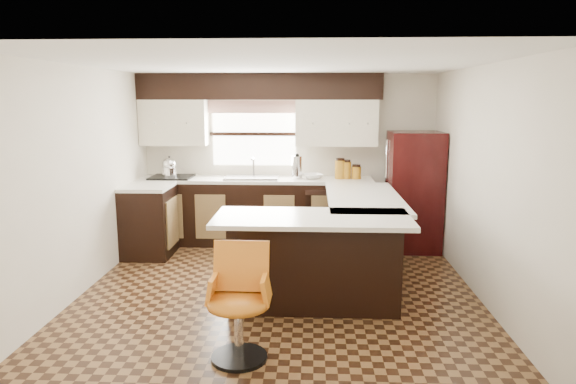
# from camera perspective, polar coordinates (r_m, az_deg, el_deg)

# --- Properties ---
(floor) EXTENTS (4.40, 4.40, 0.00)m
(floor) POSITION_cam_1_polar(r_m,az_deg,el_deg) (5.65, -1.02, -11.02)
(floor) COLOR #49301A
(floor) RESTS_ON ground
(ceiling) EXTENTS (4.40, 4.40, 0.00)m
(ceiling) POSITION_cam_1_polar(r_m,az_deg,el_deg) (5.27, -1.11, 14.07)
(ceiling) COLOR silver
(ceiling) RESTS_ON wall_back
(wall_back) EXTENTS (4.40, 0.00, 4.40)m
(wall_back) POSITION_cam_1_polar(r_m,az_deg,el_deg) (7.50, 0.06, 3.79)
(wall_back) COLOR beige
(wall_back) RESTS_ON floor
(wall_front) EXTENTS (4.40, 0.00, 4.40)m
(wall_front) POSITION_cam_1_polar(r_m,az_deg,el_deg) (3.19, -3.71, -5.31)
(wall_front) COLOR beige
(wall_front) RESTS_ON floor
(wall_left) EXTENTS (0.00, 4.40, 4.40)m
(wall_left) POSITION_cam_1_polar(r_m,az_deg,el_deg) (5.86, -22.04, 1.17)
(wall_left) COLOR beige
(wall_left) RESTS_ON floor
(wall_right) EXTENTS (0.00, 4.40, 4.40)m
(wall_right) POSITION_cam_1_polar(r_m,az_deg,el_deg) (5.60, 20.93, 0.85)
(wall_right) COLOR beige
(wall_right) RESTS_ON floor
(base_cab_back) EXTENTS (3.30, 0.60, 0.90)m
(base_cab_back) POSITION_cam_1_polar(r_m,az_deg,el_deg) (7.37, -3.56, -2.27)
(base_cab_back) COLOR black
(base_cab_back) RESTS_ON floor
(base_cab_left) EXTENTS (0.60, 0.70, 0.90)m
(base_cab_left) POSITION_cam_1_polar(r_m,az_deg,el_deg) (7.03, -15.17, -3.23)
(base_cab_left) COLOR black
(base_cab_left) RESTS_ON floor
(counter_back) EXTENTS (3.30, 0.60, 0.04)m
(counter_back) POSITION_cam_1_polar(r_m,az_deg,el_deg) (7.28, -3.60, 1.37)
(counter_back) COLOR silver
(counter_back) RESTS_ON base_cab_back
(counter_left) EXTENTS (0.60, 0.70, 0.04)m
(counter_left) POSITION_cam_1_polar(r_m,az_deg,el_deg) (6.94, -15.35, 0.56)
(counter_left) COLOR silver
(counter_left) RESTS_ON base_cab_left
(soffit) EXTENTS (3.40, 0.35, 0.36)m
(soffit) POSITION_cam_1_polar(r_m,az_deg,el_deg) (7.31, -3.21, 11.61)
(soffit) COLOR black
(soffit) RESTS_ON wall_back
(upper_cab_left) EXTENTS (0.94, 0.35, 0.64)m
(upper_cab_left) POSITION_cam_1_polar(r_m,az_deg,el_deg) (7.54, -12.51, 7.55)
(upper_cab_left) COLOR beige
(upper_cab_left) RESTS_ON wall_back
(upper_cab_right) EXTENTS (1.14, 0.35, 0.64)m
(upper_cab_right) POSITION_cam_1_polar(r_m,az_deg,el_deg) (7.29, 5.39, 7.65)
(upper_cab_right) COLOR beige
(upper_cab_right) RESTS_ON wall_back
(window_pane) EXTENTS (1.20, 0.02, 0.90)m
(window_pane) POSITION_cam_1_polar(r_m,az_deg,el_deg) (7.49, -3.80, 6.45)
(window_pane) COLOR white
(window_pane) RESTS_ON wall_back
(valance) EXTENTS (1.30, 0.06, 0.18)m
(valance) POSITION_cam_1_polar(r_m,az_deg,el_deg) (7.44, -3.87, 9.43)
(valance) COLOR #D19B93
(valance) RESTS_ON wall_back
(sink) EXTENTS (0.75, 0.45, 0.03)m
(sink) POSITION_cam_1_polar(r_m,az_deg,el_deg) (7.26, -4.01, 1.64)
(sink) COLOR #B2B2B7
(sink) RESTS_ON counter_back
(dishwasher) EXTENTS (0.58, 0.03, 0.78)m
(dishwasher) POSITION_cam_1_polar(r_m,az_deg,el_deg) (7.06, 4.30, -3.01)
(dishwasher) COLOR black
(dishwasher) RESTS_ON floor
(cooktop) EXTENTS (0.58, 0.50, 0.02)m
(cooktop) POSITION_cam_1_polar(r_m,az_deg,el_deg) (7.48, -12.79, 1.64)
(cooktop) COLOR black
(cooktop) RESTS_ON counter_back
(peninsula_long) EXTENTS (0.60, 1.95, 0.90)m
(peninsula_long) POSITION_cam_1_polar(r_m,az_deg,el_deg) (6.11, 7.83, -5.00)
(peninsula_long) COLOR black
(peninsula_long) RESTS_ON floor
(peninsula_return) EXTENTS (1.65, 0.60, 0.90)m
(peninsula_return) POSITION_cam_1_polar(r_m,az_deg,el_deg) (5.15, 2.90, -7.84)
(peninsula_return) COLOR black
(peninsula_return) RESTS_ON floor
(counter_pen_long) EXTENTS (0.84, 1.95, 0.04)m
(counter_pen_long) POSITION_cam_1_polar(r_m,az_deg,el_deg) (6.01, 8.42, -0.65)
(counter_pen_long) COLOR silver
(counter_pen_long) RESTS_ON peninsula_long
(counter_pen_return) EXTENTS (1.89, 0.84, 0.04)m
(counter_pen_return) POSITION_cam_1_polar(r_m,az_deg,el_deg) (4.94, 2.72, -2.95)
(counter_pen_return) COLOR silver
(counter_pen_return) RESTS_ON peninsula_return
(refrigerator) EXTENTS (0.69, 0.67, 1.62)m
(refrigerator) POSITION_cam_1_polar(r_m,az_deg,el_deg) (7.19, 13.79, 0.06)
(refrigerator) COLOR black
(refrigerator) RESTS_ON floor
(bar_chair) EXTENTS (0.50, 0.50, 0.92)m
(bar_chair) POSITION_cam_1_polar(r_m,az_deg,el_deg) (4.15, -5.54, -12.34)
(bar_chair) COLOR orange
(bar_chair) RESTS_ON floor
(kettle) EXTENTS (0.21, 0.21, 0.29)m
(kettle) POSITION_cam_1_polar(r_m,az_deg,el_deg) (7.47, -13.02, 2.82)
(kettle) COLOR silver
(kettle) RESTS_ON cooktop
(percolator) EXTENTS (0.15, 0.15, 0.32)m
(percolator) POSITION_cam_1_polar(r_m,az_deg,el_deg) (7.21, 1.00, 2.76)
(percolator) COLOR silver
(percolator) RESTS_ON counter_back
(mixing_bowl) EXTENTS (0.35, 0.35, 0.07)m
(mixing_bowl) POSITION_cam_1_polar(r_m,az_deg,el_deg) (7.23, 2.74, 1.76)
(mixing_bowl) COLOR white
(mixing_bowl) RESTS_ON counter_back
(canister_large) EXTENTS (0.14, 0.14, 0.26)m
(canister_large) POSITION_cam_1_polar(r_m,az_deg,el_deg) (7.24, 5.80, 2.50)
(canister_large) COLOR #9A6415
(canister_large) RESTS_ON counter_back
(canister_med) EXTENTS (0.13, 0.13, 0.24)m
(canister_med) POSITION_cam_1_polar(r_m,az_deg,el_deg) (7.25, 6.51, 2.41)
(canister_med) COLOR #9A6415
(canister_med) RESTS_ON counter_back
(canister_small) EXTENTS (0.13, 0.13, 0.17)m
(canister_small) POSITION_cam_1_polar(r_m,az_deg,el_deg) (7.27, 7.59, 2.14)
(canister_small) COLOR #9A6415
(canister_small) RESTS_ON counter_back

